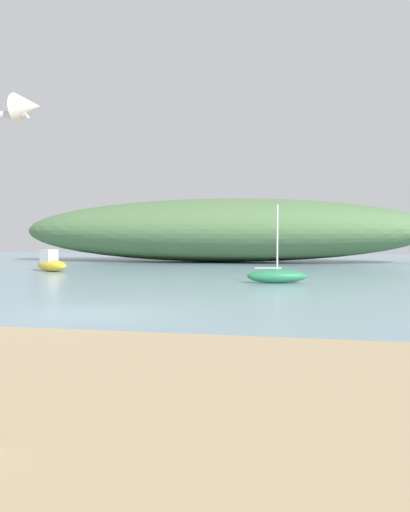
% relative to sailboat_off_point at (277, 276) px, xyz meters
% --- Properties ---
extents(ground_plane, '(120.00, 120.00, 0.00)m').
position_rel_sailboat_off_point_xyz_m(ground_plane, '(-4.25, -10.74, -0.34)').
color(ground_plane, '#7A99A8').
extents(distant_hill, '(37.68, 11.87, 5.75)m').
position_rel_sailboat_off_point_xyz_m(distant_hill, '(-6.80, 22.09, 2.53)').
color(distant_hill, '#517547').
rests_on(distant_hill, ground).
extents(sailboat_off_point, '(2.95, 1.55, 3.65)m').
position_rel_sailboat_off_point_xyz_m(sailboat_off_point, '(0.00, 0.00, 0.00)').
color(sailboat_off_point, '#287A4C').
rests_on(sailboat_off_point, ground).
extents(motorboat_centre_water, '(2.97, 2.15, 1.39)m').
position_rel_sailboat_off_point_xyz_m(motorboat_centre_water, '(-14.68, 5.81, 0.17)').
color(motorboat_centre_water, gold).
rests_on(motorboat_centre_water, ground).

